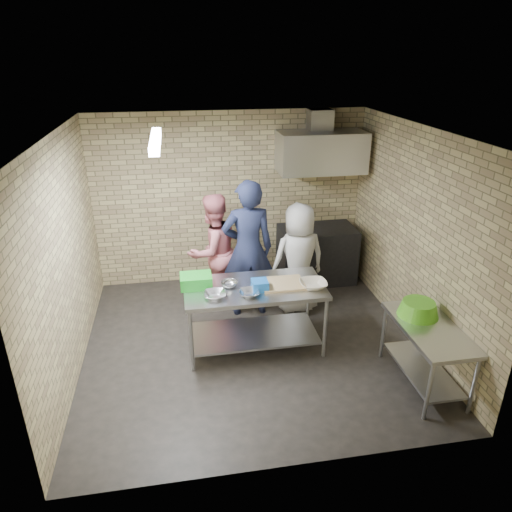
{
  "coord_description": "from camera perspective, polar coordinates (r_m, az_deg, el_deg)",
  "views": [
    {
      "loc": [
        -0.81,
        -5.06,
        3.52
      ],
      "look_at": [
        0.1,
        0.2,
        1.15
      ],
      "focal_mm": 32.88,
      "sensor_mm": 36.0,
      "label": 1
    }
  ],
  "objects": [
    {
      "name": "wall_shelf",
      "position": [
        7.54,
        9.65,
        11.38
      ],
      "size": [
        0.8,
        0.2,
        0.04
      ],
      "primitive_type": "cube",
      "color": "#3F2B19",
      "rests_on": "back_wall"
    },
    {
      "name": "right_wall",
      "position": [
        6.23,
        18.8,
        2.22
      ],
      "size": [
        0.06,
        4.0,
        2.7
      ],
      "primitive_type": "cube",
      "color": "tan",
      "rests_on": "ground"
    },
    {
      "name": "man_navy",
      "position": [
        6.46,
        -1.0,
        0.83
      ],
      "size": [
        0.73,
        0.48,
        1.97
      ],
      "primitive_type": "imported",
      "rotation": [
        0.0,
        0.0,
        3.16
      ],
      "color": "#151735",
      "rests_on": "floor"
    },
    {
      "name": "green_crate",
      "position": [
        5.75,
        -7.31,
        -3.01
      ],
      "size": [
        0.38,
        0.29,
        0.15
      ],
      "primitive_type": "cube",
      "color": "green",
      "rests_on": "prep_table"
    },
    {
      "name": "ceramic_bowl",
      "position": [
        5.74,
        6.98,
        -3.46
      ],
      "size": [
        0.33,
        0.33,
        0.08
      ],
      "primitive_type": "imported",
      "rotation": [
        0.0,
        0.0,
        -0.01
      ],
      "color": "beige",
      "rests_on": "prep_table"
    },
    {
      "name": "cutting_board",
      "position": [
        5.77,
        3.26,
        -3.39
      ],
      "size": [
        0.52,
        0.4,
        0.03
      ],
      "primitive_type": "cube",
      "color": "tan",
      "rests_on": "prep_table"
    },
    {
      "name": "bottle_green",
      "position": [
        7.57,
        10.8,
        12.08
      ],
      "size": [
        0.06,
        0.06,
        0.15
      ],
      "primitive_type": "cylinder",
      "color": "green",
      "rests_on": "wall_shelf"
    },
    {
      "name": "woman_pink",
      "position": [
        6.76,
        -5.23,
        0.56
      ],
      "size": [
        1.04,
        0.98,
        1.7
      ],
      "primitive_type": "imported",
      "rotation": [
        0.0,
        0.0,
        3.69
      ],
      "color": "#D06E78",
      "rests_on": "floor"
    },
    {
      "name": "mixing_bowl_a",
      "position": [
        5.49,
        -5.02,
        -4.76
      ],
      "size": [
        0.27,
        0.27,
        0.07
      ],
      "primitive_type": "imported",
      "rotation": [
        0.0,
        0.0,
        -0.01
      ],
      "color": "silver",
      "rests_on": "prep_table"
    },
    {
      "name": "mixing_bowl_b",
      "position": [
        5.73,
        -3.25,
        -3.43
      ],
      "size": [
        0.21,
        0.21,
        0.06
      ],
      "primitive_type": "imported",
      "rotation": [
        0.0,
        0.0,
        -0.01
      ],
      "color": "#ABACB2",
      "rests_on": "prep_table"
    },
    {
      "name": "blue_tub",
      "position": [
        5.63,
        0.47,
        -3.58
      ],
      "size": [
        0.19,
        0.19,
        0.12
      ],
      "primitive_type": "cube",
      "color": "blue",
      "rests_on": "prep_table"
    },
    {
      "name": "mixing_bowl_c",
      "position": [
        5.52,
        -0.85,
        -4.56
      ],
      "size": [
        0.25,
        0.25,
        0.06
      ],
      "primitive_type": "imported",
      "rotation": [
        0.0,
        0.0,
        -0.01
      ],
      "color": "#ADB0B4",
      "rests_on": "prep_table"
    },
    {
      "name": "woman_white",
      "position": [
        6.62,
        5.18,
        -0.35
      ],
      "size": [
        0.86,
        0.62,
        1.61
      ],
      "primitive_type": "imported",
      "rotation": [
        0.0,
        0.0,
        3.29
      ],
      "color": "silver",
      "rests_on": "floor"
    },
    {
      "name": "green_basin",
      "position": [
        5.62,
        19.15,
        -6.04
      ],
      "size": [
        0.46,
        0.46,
        0.17
      ],
      "primitive_type": null,
      "color": "#59C626",
      "rests_on": "side_counter"
    },
    {
      "name": "range_hood",
      "position": [
        7.23,
        7.94,
        12.42
      ],
      "size": [
        1.3,
        0.6,
        0.6
      ],
      "primitive_type": "cube",
      "color": "silver",
      "rests_on": "back_wall"
    },
    {
      "name": "fluorescent_fixture",
      "position": [
        5.14,
        -12.14,
        13.56
      ],
      "size": [
        0.1,
        1.25,
        0.08
      ],
      "primitive_type": "cube",
      "color": "white",
      "rests_on": "ceiling"
    },
    {
      "name": "prep_table",
      "position": [
        5.95,
        -0.2,
        -7.37
      ],
      "size": [
        1.72,
        0.86,
        0.86
      ],
      "primitive_type": "cube",
      "color": "#B6B9BE",
      "rests_on": "floor"
    },
    {
      "name": "stove",
      "position": [
        7.69,
        7.36,
        0.21
      ],
      "size": [
        1.2,
        0.7,
        0.9
      ],
      "primitive_type": "cube",
      "color": "black",
      "rests_on": "floor"
    },
    {
      "name": "front_wall",
      "position": [
        3.84,
        4.2,
        -10.6
      ],
      "size": [
        4.2,
        0.06,
        2.7
      ],
      "primitive_type": "cube",
      "color": "tan",
      "rests_on": "ground"
    },
    {
      "name": "back_wall",
      "position": [
        7.43,
        -3.15,
        6.94
      ],
      "size": [
        4.2,
        0.06,
        2.7
      ],
      "primitive_type": "cube",
      "color": "tan",
      "rests_on": "ground"
    },
    {
      "name": "ceiling",
      "position": [
        5.19,
        -0.74,
        14.85
      ],
      "size": [
        4.2,
        4.2,
        0.0
      ],
      "primitive_type": "plane",
      "rotation": [
        3.14,
        0.0,
        0.0
      ],
      "color": "black",
      "rests_on": "ground"
    },
    {
      "name": "hood_duct",
      "position": [
        7.3,
        7.79,
        16.12
      ],
      "size": [
        0.35,
        0.3,
        0.3
      ],
      "primitive_type": "cube",
      "color": "#A5A8AD",
      "rests_on": "back_wall"
    },
    {
      "name": "left_wall",
      "position": [
        5.65,
        -22.17,
        -0.5
      ],
      "size": [
        0.06,
        4.0,
        2.7
      ],
      "primitive_type": "cube",
      "color": "tan",
      "rests_on": "ground"
    },
    {
      "name": "side_counter",
      "position": [
        5.69,
        19.87,
        -11.26
      ],
      "size": [
        0.6,
        1.2,
        0.75
      ],
      "primitive_type": "cube",
      "color": "silver",
      "rests_on": "floor"
    },
    {
      "name": "floor",
      "position": [
        6.22,
        -0.6,
        -10.54
      ],
      "size": [
        4.2,
        4.2,
        0.0
      ],
      "primitive_type": "plane",
      "color": "black",
      "rests_on": "ground"
    }
  ]
}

